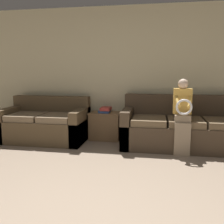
{
  "coord_description": "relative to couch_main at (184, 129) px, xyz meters",
  "views": [
    {
      "loc": [
        0.55,
        -1.61,
        1.31
      ],
      "look_at": [
        -0.08,
        1.98,
        0.72
      ],
      "focal_mm": 40.0,
      "sensor_mm": 36.0,
      "label": 1
    }
  ],
  "objects": [
    {
      "name": "wall_back",
      "position": [
        -1.05,
        0.53,
        0.96
      ],
      "size": [
        7.26,
        0.06,
        2.55
      ],
      "color": "beige",
      "rests_on": "ground_plane"
    },
    {
      "name": "couch_main",
      "position": [
        0.0,
        0.0,
        0.0
      ],
      "size": [
        2.14,
        0.91,
        0.89
      ],
      "color": "#473828",
      "rests_on": "ground_plane"
    },
    {
      "name": "couch_side",
      "position": [
        -2.57,
        -0.01,
        -0.01
      ],
      "size": [
        1.57,
        0.89,
        0.83
      ],
      "color": "brown",
      "rests_on": "ground_plane"
    },
    {
      "name": "child_left_seated",
      "position": [
        -0.08,
        -0.38,
        0.34
      ],
      "size": [
        0.29,
        0.37,
        1.2
      ],
      "color": "gray",
      "rests_on": "ground_plane"
    },
    {
      "name": "side_shelf",
      "position": [
        -1.46,
        0.26,
        -0.05
      ],
      "size": [
        0.6,
        0.44,
        0.53
      ],
      "color": "brown",
      "rests_on": "ground_plane"
    },
    {
      "name": "book_stack",
      "position": [
        -1.46,
        0.27,
        0.26
      ],
      "size": [
        0.22,
        0.27,
        0.1
      ],
      "color": "#33569E",
      "rests_on": "side_shelf"
    }
  ]
}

